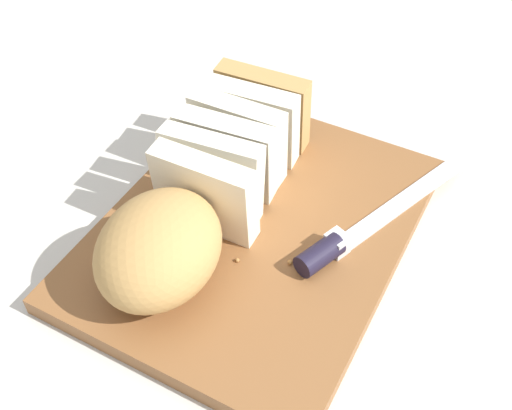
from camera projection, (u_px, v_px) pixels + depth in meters
ground_plane at (256, 237)px, 0.71m from camera, size 3.00×3.00×0.00m
cutting_board at (256, 230)px, 0.71m from camera, size 0.41×0.32×0.02m
bread_loaf at (201, 192)px, 0.67m from camera, size 0.34×0.15×0.10m
bread_knife at (345, 238)px, 0.67m from camera, size 0.27×0.11×0.03m
crumb_near_knife at (303, 262)px, 0.66m from camera, size 0.01×0.01×0.01m
crumb_near_loaf at (237, 260)px, 0.66m from camera, size 0.00×0.00×0.00m
crumb_stray_left at (290, 262)px, 0.66m from camera, size 0.01×0.01×0.01m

